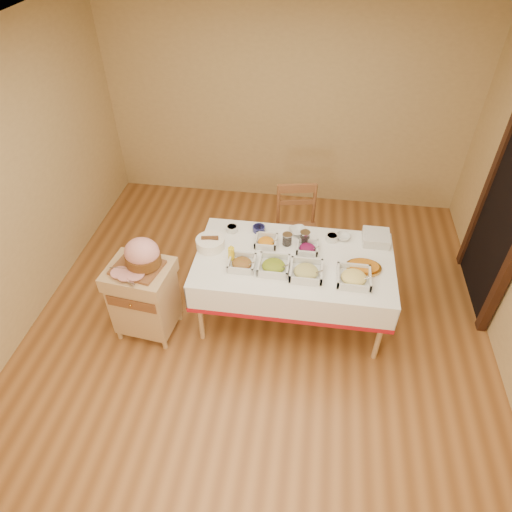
{
  "coord_description": "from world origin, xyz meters",
  "views": [
    {
      "loc": [
        0.4,
        -2.87,
        3.51
      ],
      "look_at": [
        -0.04,
        0.2,
        0.83
      ],
      "focal_mm": 32.0,
      "sensor_mm": 36.0,
      "label": 1
    }
  ],
  "objects": [
    {
      "name": "brass_platter",
      "position": [
        0.92,
        0.25,
        0.78
      ],
      "size": [
        0.32,
        0.23,
        0.04
      ],
      "color": "#B98434",
      "rests_on": "dining_table"
    },
    {
      "name": "bowl_small_imported",
      "position": [
        0.74,
        0.66,
        0.78
      ],
      "size": [
        0.18,
        0.18,
        0.04
      ],
      "primitive_type": "imported",
      "rotation": [
        0.0,
        0.0,
        -0.42
      ],
      "color": "silver",
      "rests_on": "dining_table"
    },
    {
      "name": "serving_dish_a",
      "position": [
        -0.16,
        0.13,
        0.79
      ],
      "size": [
        0.24,
        0.24,
        0.1
      ],
      "color": "silver",
      "rests_on": "dining_table"
    },
    {
      "name": "small_bowl_left",
      "position": [
        -0.34,
        0.63,
        0.79
      ],
      "size": [
        0.12,
        0.12,
        0.05
      ],
      "color": "silver",
      "rests_on": "dining_table"
    },
    {
      "name": "bread_basket",
      "position": [
        -0.5,
        0.35,
        0.81
      ],
      "size": [
        0.27,
        0.27,
        0.12
      ],
      "color": "white",
      "rests_on": "dining_table"
    },
    {
      "name": "serving_dish_e",
      "position": [
        0.02,
        0.47,
        0.79
      ],
      "size": [
        0.22,
        0.21,
        0.1
      ],
      "color": "silver",
      "rests_on": "dining_table"
    },
    {
      "name": "serving_dish_b",
      "position": [
        0.13,
        0.14,
        0.8
      ],
      "size": [
        0.27,
        0.27,
        0.11
      ],
      "color": "silver",
      "rests_on": "dining_table"
    },
    {
      "name": "dining_chair",
      "position": [
        0.28,
        1.05,
        0.51
      ],
      "size": [
        0.52,
        0.51,
        1.0
      ],
      "color": "brown",
      "rests_on": "ground"
    },
    {
      "name": "small_bowl_mid",
      "position": [
        -0.08,
        0.67,
        0.79
      ],
      "size": [
        0.12,
        0.12,
        0.05
      ],
      "color": "navy",
      "rests_on": "dining_table"
    },
    {
      "name": "preserve_jar_right",
      "position": [
        0.38,
        0.55,
        0.82
      ],
      "size": [
        0.1,
        0.1,
        0.13
      ],
      "color": "silver",
      "rests_on": "dining_table"
    },
    {
      "name": "small_bowl_right",
      "position": [
        0.63,
        0.62,
        0.79
      ],
      "size": [
        0.12,
        0.12,
        0.06
      ],
      "color": "silver",
      "rests_on": "dining_table"
    },
    {
      "name": "plate_stack",
      "position": [
        1.05,
        0.66,
        0.81
      ],
      "size": [
        0.25,
        0.25,
        0.09
      ],
      "color": "silver",
      "rests_on": "dining_table"
    },
    {
      "name": "serving_dish_c",
      "position": [
        0.42,
        0.1,
        0.8
      ],
      "size": [
        0.29,
        0.29,
        0.12
      ],
      "color": "silver",
      "rests_on": "dining_table"
    },
    {
      "name": "preserve_jar_left",
      "position": [
        0.21,
        0.5,
        0.81
      ],
      "size": [
        0.09,
        0.09,
        0.12
      ],
      "color": "silver",
      "rests_on": "dining_table"
    },
    {
      "name": "serving_dish_d",
      "position": [
        0.83,
        0.09,
        0.8
      ],
      "size": [
        0.29,
        0.29,
        0.11
      ],
      "color": "silver",
      "rests_on": "dining_table"
    },
    {
      "name": "mustard_bottle",
      "position": [
        -0.27,
        0.19,
        0.84
      ],
      "size": [
        0.06,
        0.06,
        0.18
      ],
      "color": "yellow",
      "rests_on": "dining_table"
    },
    {
      "name": "doorway",
      "position": [
        2.2,
        0.9,
        1.11
      ],
      "size": [
        0.09,
        1.1,
        2.2
      ],
      "color": "black",
      "rests_on": "ground"
    },
    {
      "name": "dining_table",
      "position": [
        0.3,
        0.3,
        0.6
      ],
      "size": [
        1.82,
        1.02,
        0.76
      ],
      "color": "tan",
      "rests_on": "ground"
    },
    {
      "name": "serving_dish_f",
      "position": [
        0.41,
        0.44,
        0.79
      ],
      "size": [
        0.21,
        0.2,
        0.1
      ],
      "color": "silver",
      "rests_on": "dining_table"
    },
    {
      "name": "bowl_white_imported",
      "position": [
        0.3,
        0.69,
        0.78
      ],
      "size": [
        0.22,
        0.22,
        0.04
      ],
      "primitive_type": "imported",
      "rotation": [
        0.0,
        0.0,
        0.43
      ],
      "color": "silver",
      "rests_on": "dining_table"
    },
    {
      "name": "butcher_cart",
      "position": [
        -1.06,
        -0.08,
        0.45
      ],
      "size": [
        0.61,
        0.53,
        0.8
      ],
      "color": "tan",
      "rests_on": "ground"
    },
    {
      "name": "room_shell",
      "position": [
        0.0,
        0.0,
        1.3
      ],
      "size": [
        5.0,
        5.0,
        5.0
      ],
      "color": "#985E2F",
      "rests_on": "ground"
    },
    {
      "name": "ham_on_board",
      "position": [
        -1.01,
        -0.04,
        0.92
      ],
      "size": [
        0.44,
        0.42,
        0.29
      ],
      "color": "brown",
      "rests_on": "butcher_cart"
    }
  ]
}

